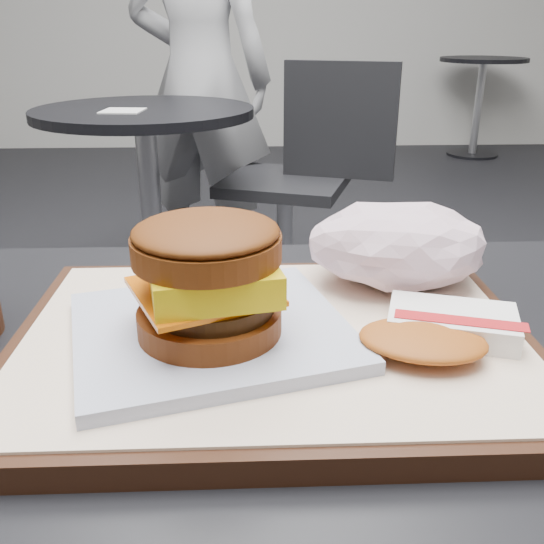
{
  "coord_description": "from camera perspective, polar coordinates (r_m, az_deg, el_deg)",
  "views": [
    {
      "loc": [
        -0.02,
        -0.34,
        1.0
      ],
      "look_at": [
        -0.01,
        0.06,
        0.83
      ],
      "focal_mm": 40.0,
      "sensor_mm": 36.0,
      "label": 1
    }
  ],
  "objects": [
    {
      "name": "breakfast_sandwich",
      "position": [
        0.42,
        -5.91,
        -1.8
      ],
      "size": [
        0.23,
        0.21,
        0.09
      ],
      "color": "silver",
      "rests_on": "serving_tray"
    },
    {
      "name": "hash_brown",
      "position": [
        0.44,
        15.47,
        -5.3
      ],
      "size": [
        0.13,
        0.11,
        0.02
      ],
      "color": "white",
      "rests_on": "serving_tray"
    },
    {
      "name": "neighbor_table",
      "position": [
        2.06,
        -11.56,
        9.41
      ],
      "size": [
        0.7,
        0.7,
        0.75
      ],
      "color": "black",
      "rests_on": "ground"
    },
    {
      "name": "bg_table_far",
      "position": [
        5.19,
        19.06,
        16.46
      ],
      "size": [
        0.66,
        0.66,
        0.75
      ],
      "color": "black",
      "rests_on": "ground"
    },
    {
      "name": "serving_tray",
      "position": [
        0.45,
        0.06,
        -6.71
      ],
      "size": [
        0.38,
        0.28,
        0.02
      ],
      "color": "black",
      "rests_on": "customer_table"
    },
    {
      "name": "napkin",
      "position": [
        1.95,
        -13.87,
        14.52
      ],
      "size": [
        0.13,
        0.13,
        0.0
      ],
      "primitive_type": "cube",
      "rotation": [
        0.0,
        0.0,
        -0.1
      ],
      "color": "white",
      "rests_on": "neighbor_table"
    },
    {
      "name": "neighbor_chair",
      "position": [
        2.21,
        3.03,
        9.64
      ],
      "size": [
        0.65,
        0.53,
        0.88
      ],
      "color": "#A4A4A9",
      "rests_on": "ground"
    },
    {
      "name": "patron",
      "position": [
        2.51,
        -6.82,
        17.66
      ],
      "size": [
        0.67,
        0.54,
        1.59
      ],
      "primitive_type": "imported",
      "rotation": [
        0.0,
        0.0,
        2.83
      ],
      "color": "#B9B9BD",
      "rests_on": "ground"
    },
    {
      "name": "crumpled_wrapper",
      "position": [
        0.53,
        11.78,
        2.53
      ],
      "size": [
        0.15,
        0.12,
        0.07
      ],
      "primitive_type": null,
      "color": "white",
      "rests_on": "serving_tray"
    }
  ]
}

